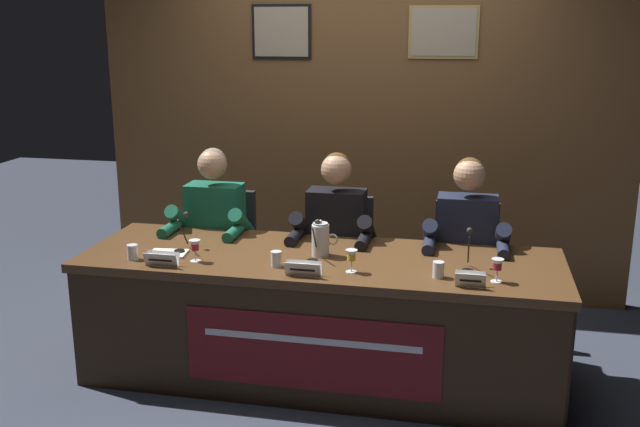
{
  "coord_description": "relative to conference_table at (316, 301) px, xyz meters",
  "views": [
    {
      "loc": [
        0.8,
        -3.81,
        2.01
      ],
      "look_at": [
        0.0,
        0.0,
        0.98
      ],
      "focal_mm": 40.57,
      "sensor_mm": 36.0,
      "label": 1
    }
  ],
  "objects": [
    {
      "name": "panelist_left",
      "position": [
        -0.81,
        0.53,
        0.22
      ],
      "size": [
        0.51,
        0.48,
        1.24
      ],
      "color": "black",
      "rests_on": "ground_plane"
    },
    {
      "name": "panelist_center",
      "position": [
        -0.0,
        0.53,
        0.22
      ],
      "size": [
        0.51,
        0.48,
        1.24
      ],
      "color": "black",
      "rests_on": "ground_plane"
    },
    {
      "name": "chair_left",
      "position": [
        -0.81,
        0.73,
        -0.05
      ],
      "size": [
        0.44,
        0.45,
        0.91
      ],
      "color": "black",
      "rests_on": "ground_plane"
    },
    {
      "name": "juice_glass_center",
      "position": [
        0.22,
        -0.13,
        0.32
      ],
      "size": [
        0.06,
        0.06,
        0.12
      ],
      "color": "white",
      "rests_on": "conference_table"
    },
    {
      "name": "conference_table",
      "position": [
        0.0,
        0.0,
        0.0
      ],
      "size": [
        2.72,
        0.88,
        0.73
      ],
      "color": "brown",
      "rests_on": "ground_plane"
    },
    {
      "name": "juice_glass_left",
      "position": [
        -0.66,
        -0.13,
        0.32
      ],
      "size": [
        0.06,
        0.06,
        0.12
      ],
      "color": "white",
      "rests_on": "conference_table"
    },
    {
      "name": "nameplate_right",
      "position": [
        0.84,
        -0.23,
        0.27
      ],
      "size": [
        0.15,
        0.06,
        0.08
      ],
      "color": "white",
      "rests_on": "conference_table"
    },
    {
      "name": "water_cup_left",
      "position": [
        -1.01,
        -0.17,
        0.27
      ],
      "size": [
        0.06,
        0.06,
        0.08
      ],
      "color": "silver",
      "rests_on": "conference_table"
    },
    {
      "name": "chair_right",
      "position": [
        0.81,
        0.73,
        -0.05
      ],
      "size": [
        0.44,
        0.45,
        0.91
      ],
      "color": "black",
      "rests_on": "ground_plane"
    },
    {
      "name": "microphone_right",
      "position": [
        0.82,
        0.02,
        0.31
      ],
      "size": [
        0.06,
        0.17,
        0.22
      ],
      "color": "black",
      "rests_on": "conference_table"
    },
    {
      "name": "chair_center",
      "position": [
        -0.0,
        0.73,
        -0.05
      ],
      "size": [
        0.44,
        0.45,
        0.91
      ],
      "color": "black",
      "rests_on": "ground_plane"
    },
    {
      "name": "nameplate_center",
      "position": [
        -0.02,
        -0.24,
        0.27
      ],
      "size": [
        0.19,
        0.06,
        0.08
      ],
      "color": "white",
      "rests_on": "conference_table"
    },
    {
      "name": "water_pitcher_central",
      "position": [
        0.0,
        0.12,
        0.33
      ],
      "size": [
        0.15,
        0.1,
        0.21
      ],
      "color": "silver",
      "rests_on": "conference_table"
    },
    {
      "name": "document_stack_left",
      "position": [
        -0.86,
        -0.04,
        0.24
      ],
      "size": [
        0.23,
        0.17,
        0.01
      ],
      "color": "white",
      "rests_on": "conference_table"
    },
    {
      "name": "wall_back_panelled",
      "position": [
        -0.0,
        1.57,
        0.81
      ],
      "size": [
        3.92,
        0.14,
        2.6
      ],
      "color": "brown",
      "rests_on": "ground_plane"
    },
    {
      "name": "microphone_center",
      "position": [
        -0.02,
        0.02,
        0.31
      ],
      "size": [
        0.06,
        0.17,
        0.22
      ],
      "color": "black",
      "rests_on": "conference_table"
    },
    {
      "name": "microphone_left",
      "position": [
        -0.8,
        0.03,
        0.31
      ],
      "size": [
        0.06,
        0.17,
        0.22
      ],
      "color": "black",
      "rests_on": "conference_table"
    },
    {
      "name": "ground_plane",
      "position": [
        -0.0,
        0.11,
        -0.5
      ],
      "size": [
        12.0,
        12.0,
        0.0
      ],
      "primitive_type": "plane",
      "color": "#383D4C"
    },
    {
      "name": "water_cup_center",
      "position": [
        -0.2,
        -0.12,
        0.27
      ],
      "size": [
        0.06,
        0.06,
        0.08
      ],
      "color": "silver",
      "rests_on": "conference_table"
    },
    {
      "name": "water_cup_right",
      "position": [
        0.67,
        -0.11,
        0.27
      ],
      "size": [
        0.06,
        0.06,
        0.08
      ],
      "color": "silver",
      "rests_on": "conference_table"
    },
    {
      "name": "nameplate_left",
      "position": [
        -0.81,
        -0.24,
        0.27
      ],
      "size": [
        0.19,
        0.06,
        0.08
      ],
      "color": "white",
      "rests_on": "conference_table"
    },
    {
      "name": "panelist_right",
      "position": [
        0.81,
        0.53,
        0.22
      ],
      "size": [
        0.51,
        0.48,
        1.24
      ],
      "color": "black",
      "rests_on": "ground_plane"
    },
    {
      "name": "juice_glass_right",
      "position": [
        0.97,
        -0.12,
        0.32
      ],
      "size": [
        0.06,
        0.06,
        0.12
      ],
      "color": "white",
      "rests_on": "conference_table"
    }
  ]
}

